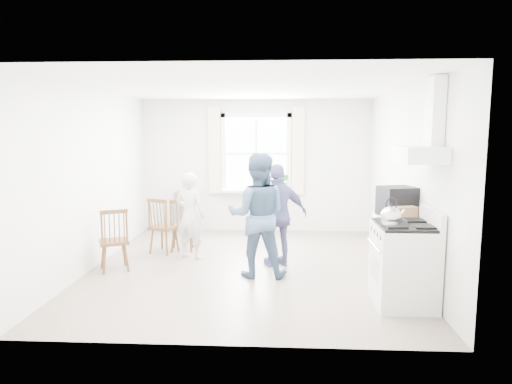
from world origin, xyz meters
name	(u,v)px	position (x,y,z in m)	size (l,w,h in m)	color
room_shell	(247,180)	(0.00, 0.00, 1.30)	(4.62, 5.12, 2.64)	gray
window_assembly	(256,158)	(0.00, 2.45, 1.46)	(1.88, 0.24, 1.70)	white
range_hood	(424,140)	(2.07, -1.35, 1.90)	(0.45, 0.76, 0.94)	white
shelf_unit	(186,211)	(-1.40, 2.33, 0.40)	(0.40, 0.30, 0.80)	slate
gas_stove	(404,264)	(1.91, -1.35, 0.48)	(0.68, 0.76, 1.12)	silver
kettle	(391,216)	(1.71, -1.46, 1.05)	(0.22, 0.22, 0.32)	silver
low_cabinet	(395,251)	(1.98, -0.65, 0.45)	(0.50, 0.55, 0.90)	white
stereo_stack	(397,201)	(2.00, -0.58, 1.09)	(0.51, 0.48, 0.38)	black
cardboard_box	(405,213)	(2.04, -0.82, 0.98)	(0.26, 0.18, 0.16)	#AC7A53
windsor_chair_a	(181,220)	(-1.15, 0.80, 0.54)	(0.42, 0.41, 0.89)	#4C2E18
windsor_chair_b	(160,220)	(-1.46, 0.64, 0.56)	(0.50, 0.50, 0.92)	#4C2E18
windsor_chair_c	(114,233)	(-1.86, -0.35, 0.56)	(0.51, 0.51, 0.92)	#4C2E18
person_left	(190,215)	(-0.92, 0.42, 0.68)	(0.50, 0.50, 1.37)	silver
person_mid	(257,215)	(0.17, -0.40, 0.85)	(0.83, 0.83, 1.70)	#415A79
person_right	(278,215)	(0.45, 0.10, 0.76)	(0.89, 0.89, 1.52)	navy
potted_plant	(285,182)	(0.56, 2.36, 1.00)	(0.17, 0.17, 0.30)	#306E33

